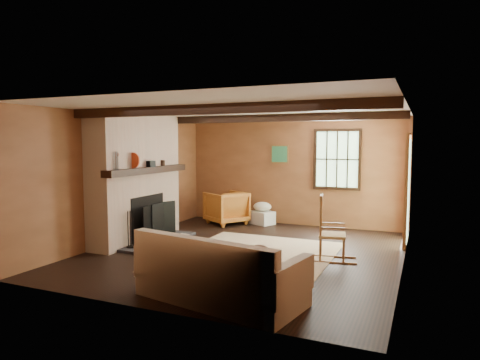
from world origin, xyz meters
The scene contains 10 objects.
ground centered at (0.00, 0.00, 0.00)m, with size 5.50×5.50×0.00m, color black.
room_envelope centered at (0.22, 0.26, 1.63)m, with size 5.02×5.52×2.44m.
fireplace centered at (-2.23, 0.00, 1.10)m, with size 1.02×2.30×2.40m.
rug centered at (0.20, -0.20, 0.00)m, with size 2.50×3.00×0.01m, color beige.
rocking_chair centered at (1.41, 0.09, 0.44)m, with size 0.82×0.53×1.05m.
sofa centered at (0.58, -2.21, 0.29)m, with size 2.12×1.24×0.81m.
firewood_pile centered at (-1.83, 2.60, 0.12)m, with size 0.68×0.12×0.25m.
laundry_basket centered at (-0.62, 2.47, 0.15)m, with size 0.50×0.38×0.30m, color silver.
basket_pillow centered at (-0.62, 2.47, 0.41)m, with size 0.42×0.34×0.21m, color beige.
armchair centered at (-1.40, 2.19, 0.38)m, with size 0.80×0.83×0.75m, color #BF6026.
Camera 1 is at (2.76, -6.59, 1.86)m, focal length 32.00 mm.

